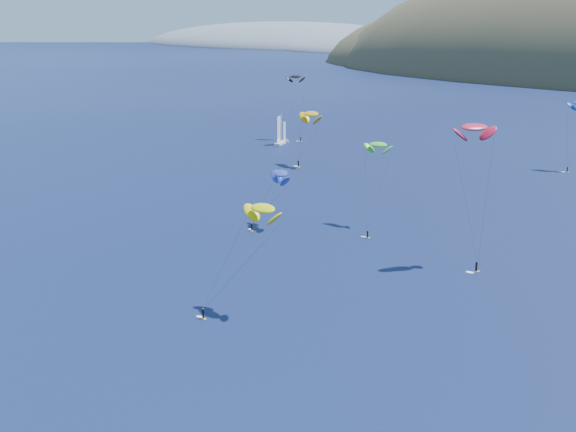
# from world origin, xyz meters

# --- Properties ---
(headland) EXTENTS (460.00, 250.00, 60.00)m
(headland) POSITION_xyz_m (-445.26, 750.08, -3.36)
(headland) COLOR slate
(headland) RESTS_ON ground
(sailboat) EXTENTS (9.26, 8.07, 11.10)m
(sailboat) POSITION_xyz_m (-89.57, 185.83, 0.93)
(sailboat) COLOR white
(sailboat) RESTS_ON ground
(kitesurfer_1) EXTENTS (10.58, 8.96, 18.06)m
(kitesurfer_1) POSITION_xyz_m (-60.99, 160.63, 15.35)
(kitesurfer_1) COLOR yellow
(kitesurfer_1) RESTS_ON ground
(kitesurfer_2) EXTENTS (9.80, 11.80, 18.51)m
(kitesurfer_2) POSITION_xyz_m (-3.81, 58.78, 16.33)
(kitesurfer_2) COLOR yellow
(kitesurfer_2) RESTS_ON ground
(kitesurfer_3) EXTENTS (7.99, 13.06, 19.24)m
(kitesurfer_3) POSITION_xyz_m (-13.61, 114.10, 17.41)
(kitesurfer_3) COLOR yellow
(kitesurfer_3) RESTS_ON ground
(kitesurfer_9) EXTENTS (8.21, 9.29, 27.68)m
(kitesurfer_9) POSITION_xyz_m (13.70, 99.00, 25.34)
(kitesurfer_9) COLOR yellow
(kitesurfer_9) RESTS_ON ground
(kitesurfer_10) EXTENTS (8.65, 11.28, 13.83)m
(kitesurfer_10) POSITION_xyz_m (-29.59, 100.34, 11.57)
(kitesurfer_10) COLOR yellow
(kitesurfer_10) RESTS_ON ground
(kitesurfer_12) EXTENTS (9.37, 7.51, 23.70)m
(kitesurfer_12) POSITION_xyz_m (-92.24, 198.95, 21.79)
(kitesurfer_12) COLOR yellow
(kitesurfer_12) RESTS_ON ground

